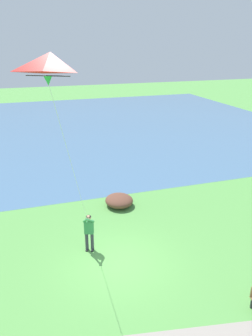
{
  "coord_description": "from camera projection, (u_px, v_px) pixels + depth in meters",
  "views": [
    {
      "loc": [
        11.39,
        -3.44,
        8.72
      ],
      "look_at": [
        -0.66,
        0.53,
        3.95
      ],
      "focal_mm": 36.39,
      "sensor_mm": 36.0,
      "label": 1
    }
  ],
  "objects": [
    {
      "name": "lake_water",
      "position": [
        88.0,
        126.0,
        37.03
      ],
      "size": [
        36.0,
        44.0,
        0.01
      ],
      "primitive_type": "cube",
      "color": "#476B8E",
      "rests_on": "ground"
    },
    {
      "name": "person_kite_flyer",
      "position": [
        89.0,
        230.0,
        14.71
      ],
      "size": [
        0.63,
        0.49,
        1.83
      ],
      "color": "#232328",
      "rests_on": "ground"
    },
    {
      "name": "ground_plane",
      "position": [
        119.0,
        263.0,
        14.2
      ],
      "size": [
        120.0,
        120.0,
        0.0
      ],
      "primitive_type": "plane",
      "color": "#569947"
    },
    {
      "name": "lakeside_shrub",
      "position": [
        119.0,
        201.0,
        19.04
      ],
      "size": [
        1.67,
        1.55,
        0.63
      ],
      "primitive_type": "ellipsoid",
      "color": "brown",
      "rests_on": "ground"
    },
    {
      "name": "flying_kite",
      "position": [
        51.0,
        72.0,
        7.88
      ],
      "size": [
        4.57,
        2.08,
        6.65
      ],
      "color": "red"
    }
  ]
}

